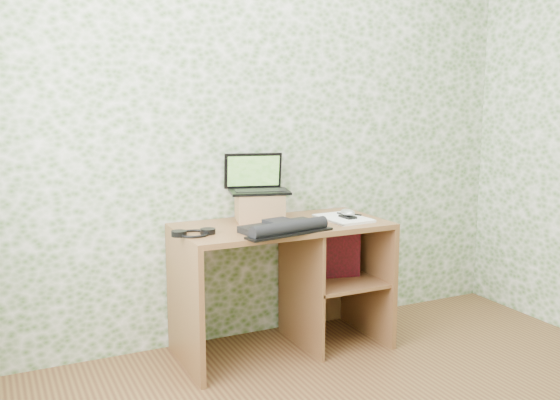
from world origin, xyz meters
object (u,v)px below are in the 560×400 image
notepad (343,218)px  riser (260,207)px  keyboard (284,227)px  laptop (257,183)px  desk (292,266)px

notepad → riser: bearing=153.1°
riser → keyboard: riser is taller
laptop → notepad: 0.55m
laptop → keyboard: 0.43m
riser → laptop: laptop is taller
laptop → keyboard: (-0.01, -0.38, -0.19)m
desk → notepad: size_ratio=3.66×
keyboard → laptop: bearing=78.0°
laptop → keyboard: bearing=-76.6°
riser → notepad: bearing=-23.5°
riser → keyboard: bearing=-91.4°
notepad → keyboard: bearing=-165.7°
laptop → riser: bearing=-75.4°
riser → notepad: 0.50m
keyboard → notepad: size_ratio=1.59×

